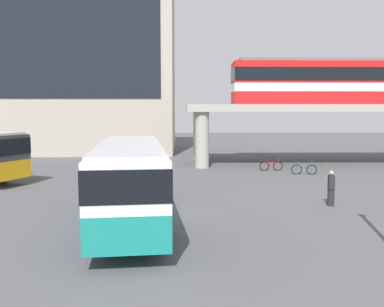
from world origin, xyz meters
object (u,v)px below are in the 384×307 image
object	(u,v)px
station_building	(74,56)
bicycle_green	(304,169)
train	(365,82)
bicycle_red	(271,166)
pedestrian_at_kerb	(331,189)
bus_main	(130,174)

from	to	relation	value
station_building	bicycle_green	bearing A→B (deg)	-41.84
train	bicycle_red	bearing A→B (deg)	-152.63
train	pedestrian_at_kerb	xyz separation A→B (m)	(-8.64, -16.70, -6.21)
train	bicycle_red	xyz separation A→B (m)	(-8.96, -4.64, -6.65)
bus_main	bicycle_green	world-z (taller)	bus_main
station_building	bicycle_red	world-z (taller)	station_building
bicycle_green	pedestrian_at_kerb	world-z (taller)	pedestrian_at_kerb
station_building	pedestrian_at_kerb	bearing A→B (deg)	-56.21
bus_main	pedestrian_at_kerb	bearing A→B (deg)	16.98
station_building	bicycle_red	bearing A→B (deg)	-41.36
station_building	bus_main	size ratio (longest dim) A/B	1.98
bus_main	bicycle_green	bearing A→B (deg)	49.98
bicycle_red	pedestrian_at_kerb	size ratio (longest dim) A/B	1.06
bicycle_red	pedestrian_at_kerb	bearing A→B (deg)	-88.49
bicycle_green	bicycle_red	xyz separation A→B (m)	(-1.94, 2.02, 0.00)
station_building	bicycle_red	size ratio (longest dim) A/B	12.46
bicycle_green	bicycle_red	distance (m)	2.80
station_building	train	xyz separation A→B (m)	(27.83, -11.97, -3.65)
bicycle_red	station_building	bearing A→B (deg)	138.64
station_building	pedestrian_at_kerb	world-z (taller)	station_building
bicycle_green	bus_main	bearing A→B (deg)	-130.02
bicycle_red	pedestrian_at_kerb	xyz separation A→B (m)	(0.32, -12.06, 0.43)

